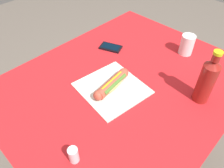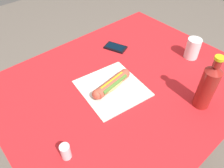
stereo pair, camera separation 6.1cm
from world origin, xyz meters
name	(u,v)px [view 2 (the right image)]	position (x,y,z in m)	size (l,w,h in m)	color
ground_plane	(121,155)	(0.00, 0.00, 0.00)	(6.00, 6.00, 0.00)	#6B6056
dining_table	(124,98)	(0.00, 0.00, 0.61)	(1.18, 0.95, 0.72)	brown
paper_wrapper	(112,88)	(0.08, -0.01, 0.73)	(0.28, 0.29, 0.01)	silver
hot_dog	(112,84)	(0.08, -0.01, 0.76)	(0.23, 0.08, 0.05)	#DBB26B
cell_phone	(115,47)	(-0.15, -0.24, 0.73)	(0.11, 0.14, 0.01)	black
soda_bottle	(208,86)	(-0.15, 0.32, 0.84)	(0.07, 0.07, 0.26)	maroon
drinking_cup	(193,48)	(-0.41, 0.09, 0.78)	(0.07, 0.07, 0.11)	white
salt_shaker	(66,152)	(0.43, 0.14, 0.76)	(0.04, 0.04, 0.07)	silver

